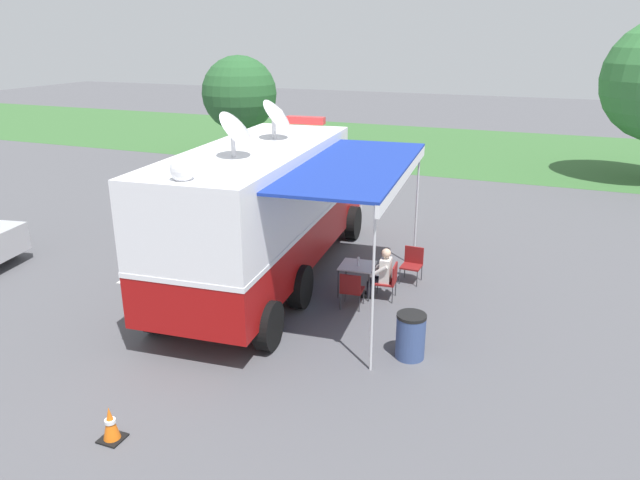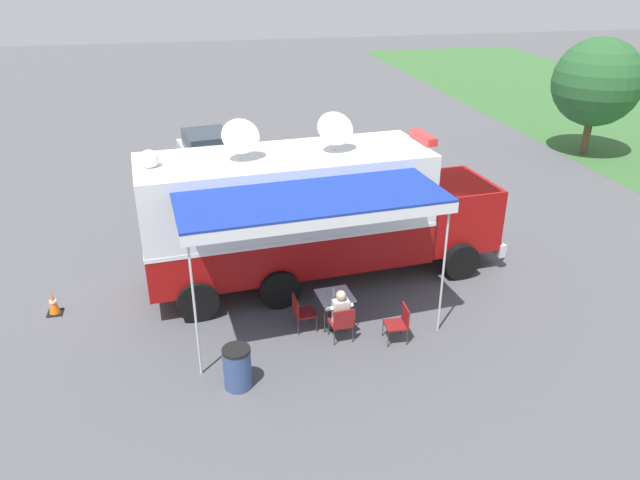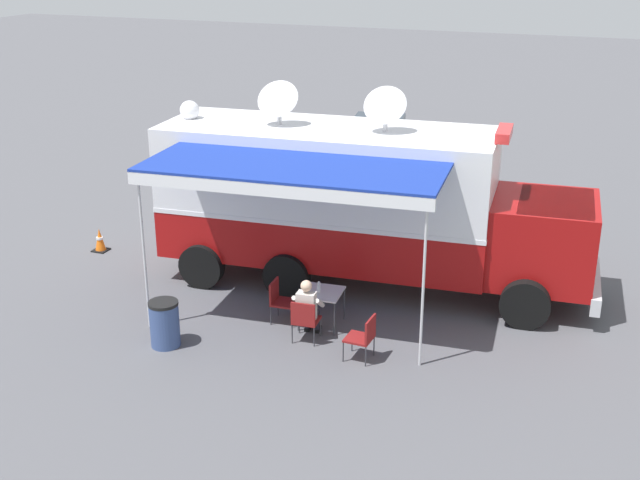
# 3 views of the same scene
# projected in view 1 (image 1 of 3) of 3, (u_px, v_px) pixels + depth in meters

# --- Properties ---
(ground_plane) EXTENTS (100.00, 100.00, 0.00)m
(ground_plane) POSITION_uv_depth(u_px,v_px,m) (259.00, 291.00, 14.50)
(ground_plane) COLOR #515156
(grass_verge) EXTENTS (80.00, 14.00, 0.01)m
(grass_verge) POSITION_uv_depth(u_px,v_px,m) (431.00, 147.00, 32.58)
(grass_verge) COLOR #386633
(grass_verge) RESTS_ON ground
(lot_stripe) EXTENTS (0.52, 4.79, 0.01)m
(lot_stripe) POSITION_uv_depth(u_px,v_px,m) (168.00, 251.00, 17.09)
(lot_stripe) COLOR silver
(lot_stripe) RESTS_ON ground
(command_truck) EXTENTS (5.48, 9.66, 4.53)m
(command_truck) POSITION_uv_depth(u_px,v_px,m) (270.00, 206.00, 14.52)
(command_truck) COLOR #9E0F0F
(command_truck) RESTS_ON ground
(folding_table) EXTENTS (0.86, 0.86, 0.73)m
(folding_table) POSITION_uv_depth(u_px,v_px,m) (357.00, 267.00, 14.15)
(folding_table) COLOR silver
(folding_table) RESTS_ON ground
(water_bottle) EXTENTS (0.07, 0.07, 0.22)m
(water_bottle) POSITION_uv_depth(u_px,v_px,m) (358.00, 262.00, 14.04)
(water_bottle) COLOR silver
(water_bottle) RESTS_ON folding_table
(folding_chair_at_table) EXTENTS (0.52, 0.52, 0.87)m
(folding_chair_at_table) POSITION_uv_depth(u_px,v_px,m) (389.00, 279.00, 13.89)
(folding_chair_at_table) COLOR maroon
(folding_chair_at_table) RESTS_ON ground
(folding_chair_beside_table) EXTENTS (0.52, 0.52, 0.87)m
(folding_chair_beside_table) POSITION_uv_depth(u_px,v_px,m) (351.00, 288.00, 13.41)
(folding_chair_beside_table) COLOR maroon
(folding_chair_beside_table) RESTS_ON ground
(folding_chair_spare_by_truck) EXTENTS (0.50, 0.50, 0.87)m
(folding_chair_spare_by_truck) POSITION_uv_depth(u_px,v_px,m) (413.00, 262.00, 14.93)
(folding_chair_spare_by_truck) COLOR maroon
(folding_chair_spare_by_truck) RESTS_ON ground
(seated_responder) EXTENTS (0.69, 0.58, 1.25)m
(seated_responder) POSITION_uv_depth(u_px,v_px,m) (382.00, 272.00, 13.90)
(seated_responder) COLOR silver
(seated_responder) RESTS_ON ground
(trash_bin) EXTENTS (0.57, 0.57, 0.91)m
(trash_bin) POSITION_uv_depth(u_px,v_px,m) (411.00, 336.00, 11.40)
(trash_bin) COLOR #384C7F
(trash_bin) RESTS_ON ground
(traffic_cone) EXTENTS (0.36, 0.36, 0.58)m
(traffic_cone) POSITION_uv_depth(u_px,v_px,m) (111.00, 424.00, 9.12)
(traffic_cone) COLOR black
(traffic_cone) RESTS_ON ground
(tree_far_left) EXTENTS (3.64, 3.64, 4.91)m
(tree_far_left) POSITION_uv_depth(u_px,v_px,m) (239.00, 94.00, 29.15)
(tree_far_left) COLOR brown
(tree_far_left) RESTS_ON ground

